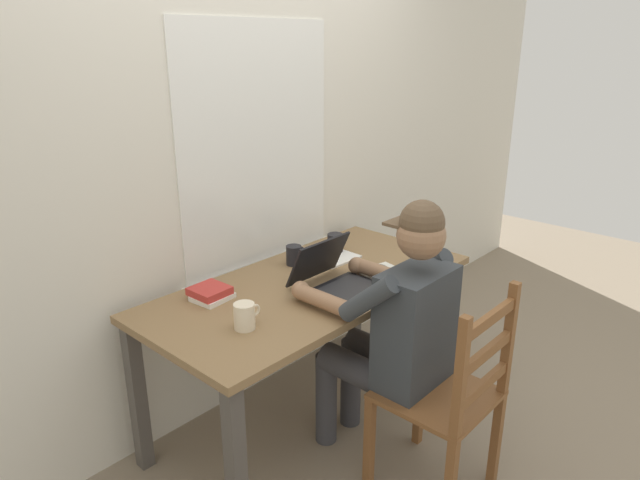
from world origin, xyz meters
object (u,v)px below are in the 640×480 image
at_px(wooden_chair, 449,397).
at_px(coffee_mug_spare, 335,243).
at_px(coffee_mug_dark, 294,255).
at_px(coffee_mug_white, 245,316).
at_px(computer_mouse, 381,268).
at_px(desk, 311,301).
at_px(laptop, 335,278).
at_px(book_stack_main, 211,293).
at_px(seated_person, 394,325).

xyz_separation_m(wooden_chair, coffee_mug_spare, (0.35, 0.91, 0.34)).
bearing_deg(wooden_chair, coffee_mug_dark, 84.55).
height_order(wooden_chair, coffee_mug_white, wooden_chair).
relative_size(computer_mouse, coffee_mug_dark, 0.87).
relative_size(desk, coffee_mug_white, 13.18).
bearing_deg(desk, laptop, -77.05).
height_order(coffee_mug_dark, coffee_mug_spare, coffee_mug_spare).
relative_size(desk, book_stack_main, 9.44).
bearing_deg(coffee_mug_dark, coffee_mug_spare, -10.10).
distance_m(desk, laptop, 0.19).
bearing_deg(wooden_chair, book_stack_main, 115.13).
bearing_deg(desk, coffee_mug_white, -167.49).
height_order(laptop, coffee_mug_dark, laptop).
bearing_deg(computer_mouse, coffee_mug_spare, 81.80).
xyz_separation_m(laptop, computer_mouse, (0.30, -0.04, -0.03)).
height_order(desk, computer_mouse, computer_mouse).
bearing_deg(book_stack_main, desk, -25.72).
distance_m(wooden_chair, book_stack_main, 1.08).
height_order(desk, wooden_chair, wooden_chair).
bearing_deg(coffee_mug_dark, laptop, -103.94).
height_order(laptop, coffee_mug_spare, laptop).
xyz_separation_m(wooden_chair, coffee_mug_white, (-0.51, 0.62, 0.34)).
bearing_deg(book_stack_main, computer_mouse, -25.74).
bearing_deg(wooden_chair, coffee_mug_spare, 68.81).
relative_size(computer_mouse, book_stack_main, 0.59).
xyz_separation_m(seated_person, laptop, (0.01, 0.33, 0.11)).
relative_size(seated_person, coffee_mug_white, 10.31).
xyz_separation_m(seated_person, coffee_mug_spare, (0.35, 0.63, 0.11)).
bearing_deg(seated_person, coffee_mug_spare, 60.70).
xyz_separation_m(seated_person, computer_mouse, (0.30, 0.30, 0.08)).
height_order(coffee_mug_white, coffee_mug_spare, same).
bearing_deg(coffee_mug_spare, desk, -155.01).
distance_m(computer_mouse, book_stack_main, 0.82).
bearing_deg(laptop, desk, 102.95).
distance_m(wooden_chair, coffee_mug_white, 0.88).
bearing_deg(seated_person, coffee_mug_dark, 82.30).
xyz_separation_m(computer_mouse, coffee_mug_dark, (-0.21, 0.38, 0.03)).
bearing_deg(coffee_mug_spare, wooden_chair, -111.19).
bearing_deg(laptop, computer_mouse, -7.26).
relative_size(laptop, coffee_mug_white, 2.74).
distance_m(desk, seated_person, 0.45).
xyz_separation_m(coffee_mug_white, coffee_mug_dark, (0.60, 0.33, -0.00)).
relative_size(coffee_mug_spare, book_stack_main, 0.71).
bearing_deg(coffee_mug_spare, book_stack_main, 177.97).
bearing_deg(coffee_mug_white, seated_person, -34.02).
height_order(coffee_mug_spare, book_stack_main, coffee_mug_spare).
height_order(desk, laptop, laptop).
relative_size(coffee_mug_white, book_stack_main, 0.72).
xyz_separation_m(seated_person, book_stack_main, (-0.44, 0.65, 0.09)).
relative_size(desk, coffee_mug_dark, 13.87).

